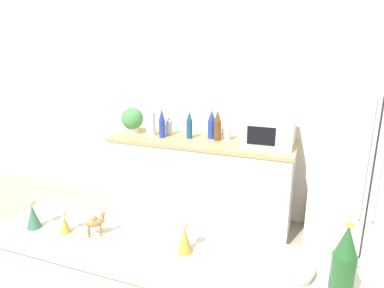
{
  "coord_description": "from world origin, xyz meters",
  "views": [
    {
      "loc": [
        0.61,
        -0.88,
        1.87
      ],
      "look_at": [
        -0.25,
        1.38,
        1.17
      ],
      "focal_mm": 32.0,
      "sensor_mm": 36.0,
      "label": 1
    }
  ],
  "objects": [
    {
      "name": "wise_man_figurine_blue",
      "position": [
        0.1,
        0.36,
        1.05
      ],
      "size": [
        0.07,
        0.07,
        0.17
      ],
      "color": "#B28933",
      "rests_on": "bar_counter"
    },
    {
      "name": "refrigerator",
      "position": [
        1.04,
        2.33,
        0.91
      ],
      "size": [
        0.93,
        0.73,
        1.82
      ],
      "color": "silver",
      "rests_on": "ground_plane"
    },
    {
      "name": "camel_figurine",
      "position": [
        -0.36,
        0.34,
        1.05
      ],
      "size": [
        0.1,
        0.08,
        0.13
      ],
      "color": "olive",
      "rests_on": "bar_counter"
    },
    {
      "name": "back_bottle_2",
      "position": [
        -0.45,
        2.49,
        1.06
      ],
      "size": [
        0.08,
        0.08,
        0.31
      ],
      "color": "navy",
      "rests_on": "back_counter"
    },
    {
      "name": "back_bottle_0",
      "position": [
        -0.96,
        2.34,
        1.06
      ],
      "size": [
        0.06,
        0.06,
        0.31
      ],
      "color": "navy",
      "rests_on": "back_counter"
    },
    {
      "name": "back_bottle_3",
      "position": [
        -0.94,
        2.46,
        1.03
      ],
      "size": [
        0.08,
        0.08,
        0.25
      ],
      "color": "#B2B7BC",
      "rests_on": "back_counter"
    },
    {
      "name": "paper_towel_roll",
      "position": [
        -1.11,
        2.36,
        1.05
      ],
      "size": [
        0.1,
        0.1,
        0.26
      ],
      "color": "white",
      "rests_on": "back_counter"
    },
    {
      "name": "wall_back",
      "position": [
        0.0,
        2.73,
        1.27
      ],
      "size": [
        8.0,
        0.06,
        2.55
      ],
      "color": "silver",
      "rests_on": "ground_plane"
    },
    {
      "name": "back_bottle_4",
      "position": [
        -0.67,
        2.41,
        1.06
      ],
      "size": [
        0.06,
        0.06,
        0.3
      ],
      "color": "navy",
      "rests_on": "back_counter"
    },
    {
      "name": "potted_plant",
      "position": [
        -1.36,
        2.4,
        1.07
      ],
      "size": [
        0.25,
        0.25,
        0.29
      ],
      "color": "silver",
      "rests_on": "back_counter"
    },
    {
      "name": "wine_bottle",
      "position": [
        0.74,
        0.26,
        1.13
      ],
      "size": [
        0.08,
        0.08,
        0.32
      ],
      "color": "#235628",
      "rests_on": "bar_counter"
    },
    {
      "name": "fruit_bowl",
      "position": [
        0.52,
        0.38,
        1.0
      ],
      "size": [
        0.26,
        0.26,
        0.05
      ],
      "color": "white",
      "rests_on": "bar_counter"
    },
    {
      "name": "wise_man_figurine_purple",
      "position": [
        -0.7,
        0.29,
        1.05
      ],
      "size": [
        0.07,
        0.07,
        0.17
      ],
      "color": "#33664C",
      "rests_on": "bar_counter"
    },
    {
      "name": "back_counter",
      "position": [
        -0.54,
        2.4,
        0.46
      ],
      "size": [
        1.97,
        0.63,
        0.91
      ],
      "color": "white",
      "rests_on": "ground_plane"
    },
    {
      "name": "back_bottle_5",
      "position": [
        -0.28,
        2.48,
        1.03
      ],
      "size": [
        0.07,
        0.07,
        0.24
      ],
      "color": "#B2B7BC",
      "rests_on": "back_counter"
    },
    {
      "name": "back_bottle_1",
      "position": [
        -0.37,
        2.44,
        1.07
      ],
      "size": [
        0.08,
        0.08,
        0.32
      ],
      "color": "brown",
      "rests_on": "back_counter"
    },
    {
      "name": "wise_man_figurine_crimson",
      "position": [
        -0.52,
        0.31,
        1.03
      ],
      "size": [
        0.05,
        0.05,
        0.12
      ],
      "color": "#B28933",
      "rests_on": "bar_counter"
    },
    {
      "name": "microwave",
      "position": [
        0.15,
        2.42,
        1.05
      ],
      "size": [
        0.48,
        0.37,
        0.28
      ],
      "color": "white",
      "rests_on": "back_counter"
    }
  ]
}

